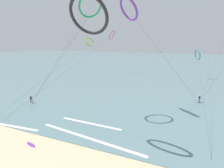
{
  "coord_description": "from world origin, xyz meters",
  "views": [
    {
      "loc": [
        13.21,
        -8.84,
        13.77
      ],
      "look_at": [
        0.0,
        23.79,
        5.1
      ],
      "focal_mm": 27.73,
      "sensor_mm": 36.0,
      "label": 1
    }
  ],
  "objects_px": {
    "kite_emerald": "(90,5)",
    "surfboard_spare": "(31,145)",
    "kite_lime": "(89,42)",
    "kite_violet": "(129,9)",
    "surfer_cobalt": "(199,99)",
    "kite_magenta": "(112,35)",
    "kite_teal": "(197,55)",
    "surfer_coral": "(31,100)",
    "kite_charcoal": "(88,15)"
  },
  "relations": [
    {
      "from": "kite_emerald",
      "to": "surfboard_spare",
      "type": "height_order",
      "value": "kite_emerald"
    },
    {
      "from": "kite_lime",
      "to": "kite_violet",
      "type": "bearing_deg",
      "value": -97.66
    },
    {
      "from": "surfer_cobalt",
      "to": "kite_magenta",
      "type": "relative_size",
      "value": 0.03
    },
    {
      "from": "surfboard_spare",
      "to": "kite_teal",
      "type": "bearing_deg",
      "value": 67.62
    },
    {
      "from": "kite_violet",
      "to": "surfer_coral",
      "type": "bearing_deg",
      "value": 56.51
    },
    {
      "from": "kite_magenta",
      "to": "kite_teal",
      "type": "xyz_separation_m",
      "value": [
        34.15,
        0.32,
        -7.48
      ]
    },
    {
      "from": "kite_lime",
      "to": "kite_teal",
      "type": "distance_m",
      "value": 40.65
    },
    {
      "from": "kite_violet",
      "to": "kite_teal",
      "type": "relative_size",
      "value": 0.41
    },
    {
      "from": "kite_emerald",
      "to": "kite_charcoal",
      "type": "distance_m",
      "value": 9.69
    },
    {
      "from": "kite_emerald",
      "to": "kite_violet",
      "type": "xyz_separation_m",
      "value": [
        5.23,
        5.23,
        -0.17
      ]
    },
    {
      "from": "surfer_coral",
      "to": "kite_emerald",
      "type": "height_order",
      "value": "kite_emerald"
    },
    {
      "from": "surfer_coral",
      "to": "kite_emerald",
      "type": "xyz_separation_m",
      "value": [
        15.9,
        0.36,
        19.06
      ]
    },
    {
      "from": "kite_lime",
      "to": "kite_emerald",
      "type": "distance_m",
      "value": 36.33
    },
    {
      "from": "surfer_cobalt",
      "to": "kite_magenta",
      "type": "distance_m",
      "value": 46.96
    },
    {
      "from": "kite_charcoal",
      "to": "kite_lime",
      "type": "bearing_deg",
      "value": -58.56
    },
    {
      "from": "surfboard_spare",
      "to": "surfer_coral",
      "type": "bearing_deg",
      "value": 136.25
    },
    {
      "from": "surfer_coral",
      "to": "surfboard_spare",
      "type": "distance_m",
      "value": 18.15
    },
    {
      "from": "kite_emerald",
      "to": "kite_lime",
      "type": "bearing_deg",
      "value": -122.85
    },
    {
      "from": "surfer_cobalt",
      "to": "surfer_coral",
      "type": "distance_m",
      "value": 38.67
    },
    {
      "from": "surfer_cobalt",
      "to": "kite_teal",
      "type": "height_order",
      "value": "kite_teal"
    },
    {
      "from": "kite_teal",
      "to": "kite_charcoal",
      "type": "xyz_separation_m",
      "value": [
        -16.31,
        -51.85,
        7.97
      ]
    },
    {
      "from": "kite_magenta",
      "to": "surfboard_spare",
      "type": "relative_size",
      "value": 28.12
    },
    {
      "from": "kite_magenta",
      "to": "kite_charcoal",
      "type": "height_order",
      "value": "kite_charcoal"
    },
    {
      "from": "kite_magenta",
      "to": "kite_lime",
      "type": "bearing_deg",
      "value": -18.13
    },
    {
      "from": "surfer_cobalt",
      "to": "kite_charcoal",
      "type": "xyz_separation_m",
      "value": [
        -15.69,
        -22.61,
        16.12
      ]
    },
    {
      "from": "surfer_cobalt",
      "to": "kite_charcoal",
      "type": "distance_m",
      "value": 31.89
    },
    {
      "from": "kite_teal",
      "to": "kite_emerald",
      "type": "bearing_deg",
      "value": 130.77
    },
    {
      "from": "kite_violet",
      "to": "kite_magenta",
      "type": "height_order",
      "value": "kite_violet"
    },
    {
      "from": "surfer_cobalt",
      "to": "surfboard_spare",
      "type": "bearing_deg",
      "value": 138.6
    },
    {
      "from": "kite_violet",
      "to": "kite_teal",
      "type": "height_order",
      "value": "kite_violet"
    },
    {
      "from": "kite_violet",
      "to": "surfboard_spare",
      "type": "bearing_deg",
      "value": 107.81
    },
    {
      "from": "surfer_coral",
      "to": "kite_violet",
      "type": "distance_m",
      "value": 28.89
    },
    {
      "from": "surfer_coral",
      "to": "kite_charcoal",
      "type": "xyz_separation_m",
      "value": [
        20.07,
        -7.87,
        16.12
      ]
    },
    {
      "from": "kite_magenta",
      "to": "kite_teal",
      "type": "bearing_deg",
      "value": 91.28
    },
    {
      "from": "surfer_coral",
      "to": "kite_magenta",
      "type": "height_order",
      "value": "kite_magenta"
    },
    {
      "from": "kite_magenta",
      "to": "kite_teal",
      "type": "relative_size",
      "value": 1.04
    },
    {
      "from": "kite_emerald",
      "to": "kite_violet",
      "type": "distance_m",
      "value": 7.4
    },
    {
      "from": "kite_charcoal",
      "to": "surfboard_spare",
      "type": "xyz_separation_m",
      "value": [
        -6.97,
        -4.67,
        -16.89
      ]
    },
    {
      "from": "kite_emerald",
      "to": "surfboard_spare",
      "type": "xyz_separation_m",
      "value": [
        -2.8,
        -12.9,
        -19.84
      ]
    },
    {
      "from": "kite_charcoal",
      "to": "surfboard_spare",
      "type": "distance_m",
      "value": 18.86
    },
    {
      "from": "kite_emerald",
      "to": "kite_teal",
      "type": "bearing_deg",
      "value": -178.01
    },
    {
      "from": "kite_violet",
      "to": "surfboard_spare",
      "type": "xyz_separation_m",
      "value": [
        -8.03,
        -18.13,
        -19.68
      ]
    },
    {
      "from": "kite_emerald",
      "to": "kite_magenta",
      "type": "xyz_separation_m",
      "value": [
        -13.68,
        43.29,
        -3.44
      ]
    },
    {
      "from": "kite_charcoal",
      "to": "kite_emerald",
      "type": "bearing_deg",
      "value": -61.07
    },
    {
      "from": "surfer_cobalt",
      "to": "kite_teal",
      "type": "bearing_deg",
      "value": -2.9
    },
    {
      "from": "surfer_coral",
      "to": "surfboard_spare",
      "type": "relative_size",
      "value": 0.86
    },
    {
      "from": "surfer_coral",
      "to": "kite_magenta",
      "type": "bearing_deg",
      "value": 47.8
    },
    {
      "from": "surfer_coral",
      "to": "kite_teal",
      "type": "bearing_deg",
      "value": 11.12
    },
    {
      "from": "kite_lime",
      "to": "surfer_cobalt",
      "type": "bearing_deg",
      "value": -73.33
    },
    {
      "from": "surfboard_spare",
      "to": "kite_violet",
      "type": "bearing_deg",
      "value": 66.11
    }
  ]
}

